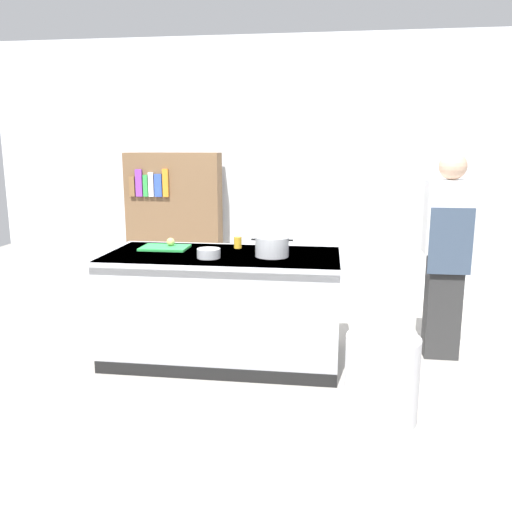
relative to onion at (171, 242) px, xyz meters
name	(u,v)px	position (x,y,z in m)	size (l,w,h in m)	color
ground_plane	(224,357)	(0.50, -0.20, -0.96)	(10.00, 10.00, 0.00)	#9E9991
back_wall	(257,170)	(0.50, 1.90, 0.54)	(6.40, 0.12, 3.00)	silver
counter_island	(223,305)	(0.50, -0.20, -0.49)	(1.98, 0.98, 0.90)	#B7BABF
cutting_board	(165,248)	(-0.04, -0.04, -0.05)	(0.40, 0.28, 0.02)	green
onion	(171,242)	(0.00, 0.00, 0.00)	(0.07, 0.07, 0.07)	tan
stock_pot	(272,247)	(0.91, -0.23, 0.02)	(0.34, 0.27, 0.16)	#B7BABF
mixing_bowl	(209,253)	(0.42, -0.36, -0.02)	(0.19, 0.19, 0.08)	#B7BABF
juice_cup	(238,242)	(0.58, 0.08, -0.01)	(0.07, 0.07, 0.10)	yellow
trash_bin	(381,378)	(1.72, -1.06, -0.67)	(0.48, 0.48, 0.57)	silver
person_chef	(447,252)	(2.33, 0.09, -0.04)	(0.38, 0.25, 1.72)	#2E2E2E
bookshelf	(174,226)	(-0.44, 1.60, -0.10)	(1.10, 0.31, 1.70)	brown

